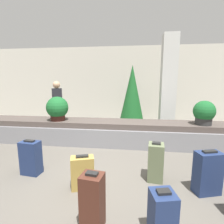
{
  "coord_description": "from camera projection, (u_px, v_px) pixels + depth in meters",
  "views": [
    {
      "loc": [
        0.59,
        -2.87,
        1.7
      ],
      "look_at": [
        0.0,
        1.75,
        0.88
      ],
      "focal_mm": 28.0,
      "sensor_mm": 36.0,
      "label": 1
    }
  ],
  "objects": [
    {
      "name": "pillar",
      "position": [
        168.0,
        84.0,
        5.81
      ],
      "size": [
        0.48,
        0.48,
        3.2
      ],
      "color": "silver",
      "rests_on": "ground_plane"
    },
    {
      "name": "suitcase_3",
      "position": [
        31.0,
        158.0,
        3.21
      ],
      "size": [
        0.37,
        0.26,
        0.65
      ],
      "rotation": [
        0.0,
        0.0,
        -0.12
      ],
      "color": "navy",
      "rests_on": "ground_plane"
    },
    {
      "name": "back_wall",
      "position": [
        121.0,
        84.0,
        7.8
      ],
      "size": [
        18.0,
        0.06,
        3.2
      ],
      "color": "beige",
      "rests_on": "ground_plane"
    },
    {
      "name": "decorated_tree",
      "position": [
        132.0,
        95.0,
        6.26
      ],
      "size": [
        0.91,
        0.91,
        2.26
      ],
      "color": "#4C331E",
      "rests_on": "ground_plane"
    },
    {
      "name": "suitcase_6",
      "position": [
        92.0,
        201.0,
        2.01
      ],
      "size": [
        0.28,
        0.26,
        0.7
      ],
      "rotation": [
        0.0,
        0.0,
        -0.14
      ],
      "color": "#472319",
      "rests_on": "ground_plane"
    },
    {
      "name": "potted_plant_0",
      "position": [
        204.0,
        113.0,
        4.33
      ],
      "size": [
        0.52,
        0.52,
        0.6
      ],
      "color": "#2D2D2D",
      "rests_on": "carousel"
    },
    {
      "name": "suitcase_7",
      "position": [
        83.0,
        172.0,
        2.78
      ],
      "size": [
        0.4,
        0.3,
        0.56
      ],
      "rotation": [
        0.0,
        0.0,
        0.31
      ],
      "color": "#A3843D",
      "rests_on": "ground_plane"
    },
    {
      "name": "carousel",
      "position": [
        112.0,
        132.0,
        4.83
      ],
      "size": [
        7.62,
        0.92,
        0.63
      ],
      "color": "gray",
      "rests_on": "ground_plane"
    },
    {
      "name": "suitcase_5",
      "position": [
        162.0,
        216.0,
        1.85
      ],
      "size": [
        0.3,
        0.31,
        0.59
      ],
      "rotation": [
        0.0,
        0.0,
        0.22
      ],
      "color": "navy",
      "rests_on": "ground_plane"
    },
    {
      "name": "ground_plane",
      "position": [
        100.0,
        176.0,
        3.18
      ],
      "size": [
        18.0,
        18.0,
        0.0
      ],
      "primitive_type": "plane",
      "color": "#59544C"
    },
    {
      "name": "suitcase_4",
      "position": [
        156.0,
        162.0,
        3.0
      ],
      "size": [
        0.28,
        0.3,
        0.68
      ],
      "rotation": [
        0.0,
        0.0,
        -0.11
      ],
      "color": "#5B6647",
      "rests_on": "ground_plane"
    },
    {
      "name": "potted_plant_1",
      "position": [
        57.0,
        109.0,
        4.8
      ],
      "size": [
        0.6,
        0.6,
        0.66
      ],
      "color": "#381914",
      "rests_on": "carousel"
    },
    {
      "name": "suitcase_0",
      "position": [
        208.0,
        173.0,
        2.64
      ],
      "size": [
        0.42,
        0.32,
        0.69
      ],
      "rotation": [
        0.0,
        0.0,
        0.29
      ],
      "color": "navy",
      "rests_on": "ground_plane"
    },
    {
      "name": "traveler_0",
      "position": [
        57.0,
        101.0,
        5.95
      ],
      "size": [
        0.37,
        0.31,
        1.7
      ],
      "rotation": [
        0.0,
        0.0,
        0.51
      ],
      "color": "#282833",
      "rests_on": "ground_plane"
    }
  ]
}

